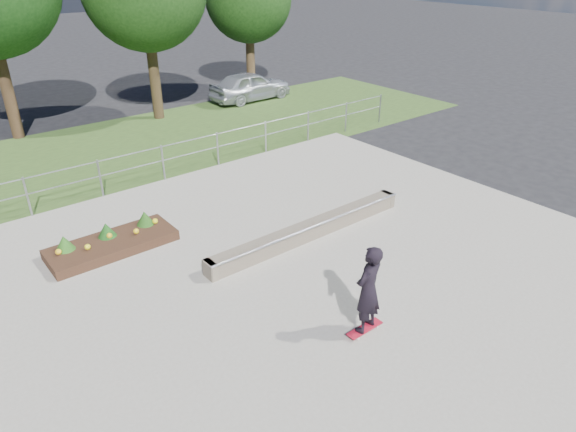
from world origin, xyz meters
The scene contains 8 objects.
ground centered at (0.00, 0.00, 0.00)m, with size 120.00×120.00×0.00m, color black.
grass_verge centered at (0.00, 11.00, 0.01)m, with size 30.00×8.00×0.02m, color #304B1E.
concrete_slab centered at (0.00, 0.00, 0.03)m, with size 15.00×15.00×0.06m, color gray.
fence centered at (0.00, 7.50, 0.77)m, with size 20.06×0.06×1.20m.
grind_ledge centered at (1.17, 1.82, 0.26)m, with size 6.00×0.44×0.43m.
planter_bed centered at (-2.96, 4.42, 0.24)m, with size 3.00×1.20×0.61m.
skateboarder centered at (-0.41, -1.59, 1.03)m, with size 0.80×0.55×1.86m.
parked_car centered at (7.89, 13.97, 0.70)m, with size 1.64×4.09×1.39m, color #B6BAC1.
Camera 1 is at (-6.36, -6.66, 6.52)m, focal length 32.00 mm.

